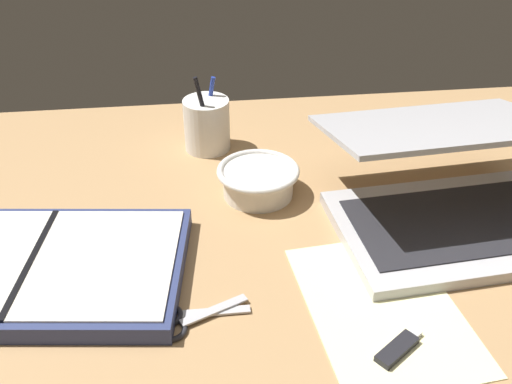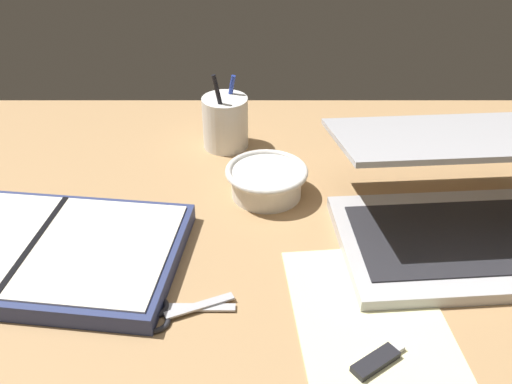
% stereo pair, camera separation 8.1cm
% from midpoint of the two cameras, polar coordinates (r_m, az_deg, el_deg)
% --- Properties ---
extents(desk_top, '(1.40, 1.00, 0.02)m').
position_cam_midpoint_polar(desk_top, '(0.83, 0.44, -5.74)').
color(desk_top, tan).
rests_on(desk_top, ground).
extents(laptop, '(0.36, 0.35, 0.16)m').
position_cam_midpoint_polar(laptop, '(0.87, 16.32, 0.01)').
color(laptop, '#B7B7BC').
rests_on(laptop, desk_top).
extents(bowl, '(0.13, 0.13, 0.05)m').
position_cam_midpoint_polar(bowl, '(0.91, -2.31, 1.16)').
color(bowl, silver).
rests_on(bowl, desk_top).
extents(pen_cup, '(0.08, 0.08, 0.15)m').
position_cam_midpoint_polar(pen_cup, '(1.05, -7.15, 6.67)').
color(pen_cup, white).
rests_on(pen_cup, desk_top).
extents(planner, '(0.42, 0.29, 0.03)m').
position_cam_midpoint_polar(planner, '(0.83, -24.00, -7.06)').
color(planner, navy).
rests_on(planner, desk_top).
extents(scissors, '(0.12, 0.07, 0.01)m').
position_cam_midpoint_polar(scissors, '(0.72, -10.89, -12.58)').
color(scissors, '#B7B7BC').
rests_on(scissors, desk_top).
extents(paper_sheet_front, '(0.21, 0.28, 0.00)m').
position_cam_midpoint_polar(paper_sheet_front, '(0.74, 9.41, -11.38)').
color(paper_sheet_front, '#F4EFB2').
rests_on(paper_sheet_front, desk_top).
extents(usb_drive, '(0.07, 0.06, 0.01)m').
position_cam_midpoint_polar(usb_drive, '(0.69, 10.69, -15.29)').
color(usb_drive, black).
rests_on(usb_drive, desk_top).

